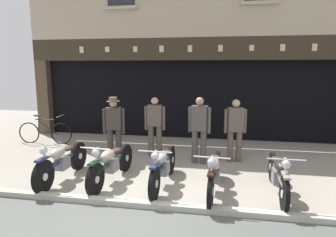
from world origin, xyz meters
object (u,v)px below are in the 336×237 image
(motorcycle_center_right, at_px, (214,172))
(salesman_left, at_px, (114,125))
(advert_board_near, at_px, (147,83))
(shopkeeper_center, at_px, (155,124))
(assistant_far_right, at_px, (235,128))
(leaning_bicycle, at_px, (45,132))
(motorcycle_right, at_px, (278,174))
(motorcycle_center, at_px, (163,166))
(motorcycle_left, at_px, (62,161))
(motorcycle_center_left, at_px, (111,163))
(salesman_right, at_px, (199,127))

(motorcycle_center_right, distance_m, salesman_left, 3.16)
(motorcycle_center_right, xyz_separation_m, advert_board_near, (-2.44, 4.51, 1.42))
(shopkeeper_center, distance_m, assistant_far_right, 2.11)
(advert_board_near, relative_size, leaning_bicycle, 0.59)
(motorcycle_right, relative_size, leaning_bicycle, 1.16)
(motorcycle_center, relative_size, motorcycle_right, 1.04)
(motorcycle_left, height_order, motorcycle_center, motorcycle_left)
(motorcycle_right, xyz_separation_m, leaning_bicycle, (-6.55, 2.74, -0.05))
(motorcycle_center, bearing_deg, motorcycle_center_left, 2.13)
(salesman_right, relative_size, assistant_far_right, 1.04)
(motorcycle_center_left, xyz_separation_m, leaning_bicycle, (-3.24, 2.71, -0.06))
(leaning_bicycle, bearing_deg, shopkeeper_center, 75.65)
(motorcycle_center_left, height_order, assistant_far_right, assistant_far_right)
(motorcycle_center, bearing_deg, shopkeeper_center, -70.84)
(motorcycle_left, relative_size, salesman_right, 1.22)
(motorcycle_left, bearing_deg, advert_board_near, -98.42)
(salesman_right, bearing_deg, motorcycle_center_left, 50.97)
(motorcycle_right, height_order, salesman_right, salesman_right)
(motorcycle_center_left, xyz_separation_m, motorcycle_right, (3.31, -0.03, -0.01))
(motorcycle_left, bearing_deg, assistant_far_right, -150.44)
(motorcycle_center, bearing_deg, advert_board_near, -70.08)
(motorcycle_center, relative_size, leaning_bicycle, 1.20)
(motorcycle_center, xyz_separation_m, leaning_bicycle, (-4.34, 2.70, -0.06))
(motorcycle_center_left, height_order, leaning_bicycle, leaning_bicycle)
(assistant_far_right, relative_size, advert_board_near, 1.54)
(leaning_bicycle, bearing_deg, motorcycle_center_left, 46.05)
(motorcycle_center_left, xyz_separation_m, salesman_right, (1.69, 1.60, 0.50))
(motorcycle_right, bearing_deg, assistant_far_right, -68.05)
(motorcycle_right, bearing_deg, leaning_bicycle, -21.93)
(motorcycle_center_left, bearing_deg, salesman_right, -131.56)
(salesman_right, distance_m, leaning_bicycle, 5.09)
(motorcycle_center_left, relative_size, leaning_bicycle, 1.16)
(salesman_left, distance_m, salesman_right, 2.19)
(salesman_right, height_order, assistant_far_right, salesman_right)
(motorcycle_center_left, distance_m, assistant_far_right, 3.22)
(motorcycle_left, height_order, motorcycle_center_left, motorcycle_left)
(motorcycle_center, xyz_separation_m, shopkeeper_center, (-0.63, 2.03, 0.45))
(leaning_bicycle, bearing_deg, assistant_far_right, 77.79)
(motorcycle_right, height_order, salesman_left, salesman_left)
(motorcycle_center_left, xyz_separation_m, motorcycle_center, (1.10, 0.01, 0.00))
(motorcycle_left, bearing_deg, motorcycle_center_left, -174.19)
(salesman_left, distance_m, assistant_far_right, 3.09)
(advert_board_near, bearing_deg, leaning_bicycle, -150.80)
(motorcycle_left, distance_m, salesman_right, 3.27)
(leaning_bicycle, bearing_deg, advert_board_near, 115.13)
(salesman_left, bearing_deg, advert_board_near, -107.68)
(motorcycle_right, height_order, assistant_far_right, assistant_far_right)
(motorcycle_center, bearing_deg, motorcycle_center_right, 172.61)
(shopkeeper_center, bearing_deg, salesman_left, 24.69)
(motorcycle_left, xyz_separation_m, shopkeeper_center, (1.53, 2.12, 0.45))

